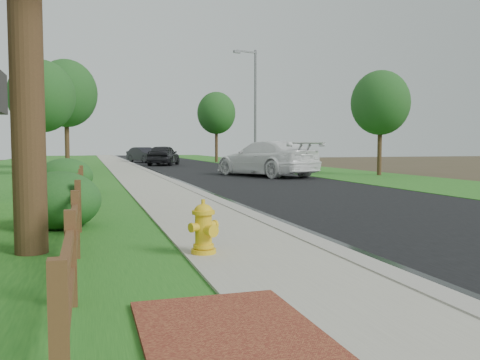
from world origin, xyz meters
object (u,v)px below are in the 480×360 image
object	(u,v)px
ranch_fence	(79,198)
streetlight	(253,102)
fire_hydrant	(204,229)
white_suv	(266,159)
dark_car_mid	(164,155)

from	to	relation	value
ranch_fence	streetlight	size ratio (longest dim) A/B	1.93
fire_hydrant	white_suv	xyz separation A→B (m)	(7.92, 19.23, 0.52)
fire_hydrant	ranch_fence	bearing A→B (deg)	115.51
fire_hydrant	dark_car_mid	xyz separation A→B (m)	(4.62, 36.12, 0.40)
ranch_fence	dark_car_mid	world-z (taller)	dark_car_mid
fire_hydrant	white_suv	distance (m)	20.81
ranch_fence	white_suv	bearing A→B (deg)	57.19
white_suv	fire_hydrant	bearing A→B (deg)	47.02
ranch_fence	fire_hydrant	xyz separation A→B (m)	(1.90, -3.99, -0.13)
ranch_fence	dark_car_mid	distance (m)	32.79
fire_hydrant	streetlight	world-z (taller)	streetlight
fire_hydrant	dark_car_mid	world-z (taller)	dark_car_mid
white_suv	ranch_fence	bearing A→B (deg)	36.61
fire_hydrant	dark_car_mid	size ratio (longest dim) A/B	0.17
ranch_fence	streetlight	world-z (taller)	streetlight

